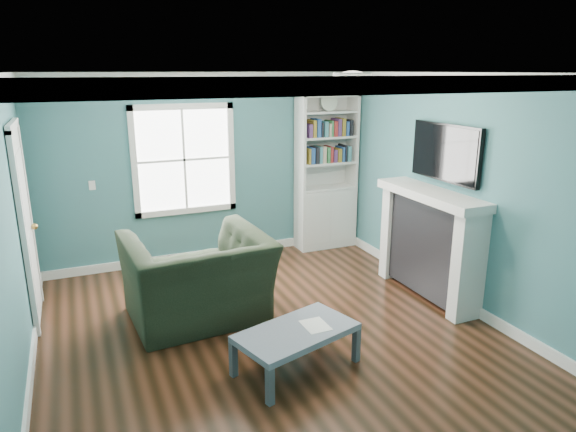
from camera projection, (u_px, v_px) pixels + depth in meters
name	position (u px, v px, depth m)	size (l,w,h in m)	color
floor	(272.00, 335.00, 5.27)	(5.00, 5.00, 0.00)	black
room_walls	(271.00, 185.00, 4.83)	(5.00, 5.00, 5.00)	#42737C
trim	(271.00, 220.00, 4.93)	(4.50, 5.00, 2.60)	white
window	(184.00, 160.00, 6.96)	(1.40, 0.06, 1.50)	white
bookshelf	(326.00, 187.00, 7.72)	(0.90, 0.35, 2.31)	silver
fireplace	(430.00, 245.00, 6.05)	(0.44, 1.58, 1.30)	black
tv	(446.00, 153.00, 5.80)	(0.06, 1.10, 0.65)	black
door	(26.00, 224.00, 5.38)	(0.12, 0.98, 2.17)	silver
ceiling_fixture	(352.00, 78.00, 5.00)	(0.38, 0.38, 0.15)	white
light_switch	(92.00, 185.00, 6.57)	(0.08, 0.01, 0.12)	white
recliner	(197.00, 264.00, 5.45)	(1.45, 0.94, 1.27)	black
coffee_table	(296.00, 335.00, 4.60)	(1.20, 0.87, 0.39)	#434951
paper_sheet	(315.00, 325.00, 4.65)	(0.22, 0.28, 0.00)	white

